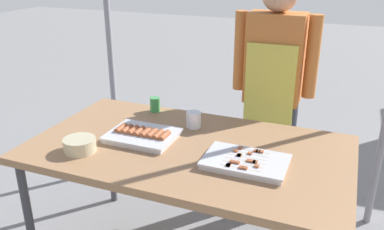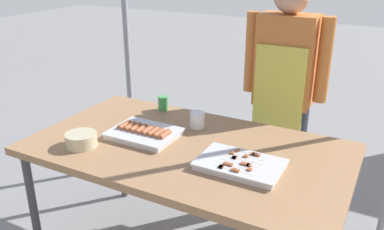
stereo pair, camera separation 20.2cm
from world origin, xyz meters
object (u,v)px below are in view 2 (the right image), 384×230
stall_table (187,155)px  condiment_bowl (81,140)px  vendor_woman (284,84)px  tray_meat_skewers (240,164)px  tray_grilled_sausages (144,133)px  drink_cup_by_wok (163,103)px  drink_cup_near_edge (197,120)px

stall_table → condiment_bowl: condiment_bowl is taller
vendor_woman → stall_table: bearing=70.0°
condiment_bowl → tray_meat_skewers: bearing=11.9°
stall_table → tray_grilled_sausages: 0.27m
drink_cup_by_wok → vendor_woman: size_ratio=0.06×
stall_table → drink_cup_by_wok: 0.53m
tray_meat_skewers → vendor_woman: 0.84m
tray_grilled_sausages → stall_table: bearing=1.9°
tray_meat_skewers → drink_cup_near_edge: bearing=140.4°
tray_meat_skewers → condiment_bowl: size_ratio=2.43×
stall_table → drink_cup_by_wok: bearing=135.2°
drink_cup_near_edge → drink_cup_by_wok: (-0.31, 0.14, -0.00)m
drink_cup_near_edge → tray_meat_skewers: bearing=-39.6°
vendor_woman → drink_cup_near_edge: bearing=57.0°
stall_table → tray_grilled_sausages: bearing=-178.1°
drink_cup_by_wok → stall_table: bearing=-44.8°
drink_cup_near_edge → drink_cup_by_wok: size_ratio=1.03×
stall_table → condiment_bowl: size_ratio=10.16×
tray_grilled_sausages → vendor_woman: vendor_woman is taller
stall_table → tray_meat_skewers: (0.32, -0.08, 0.07)m
condiment_bowl → vendor_woman: (0.74, 0.99, 0.12)m
tray_meat_skewers → drink_cup_near_edge: drink_cup_near_edge is taller
tray_grilled_sausages → tray_meat_skewers: 0.58m
stall_table → condiment_bowl: (-0.47, -0.25, 0.09)m
tray_grilled_sausages → condiment_bowl: 0.32m
condiment_bowl → drink_cup_by_wok: size_ratio=1.82×
tray_meat_skewers → drink_cup_by_wok: drink_cup_by_wok is taller
condiment_bowl → drink_cup_near_edge: drink_cup_near_edge is taller
condiment_bowl → drink_cup_near_edge: size_ratio=1.76×
condiment_bowl → drink_cup_by_wok: 0.63m
tray_grilled_sausages → drink_cup_by_wok: drink_cup_by_wok is taller
stall_table → tray_meat_skewers: bearing=-14.8°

